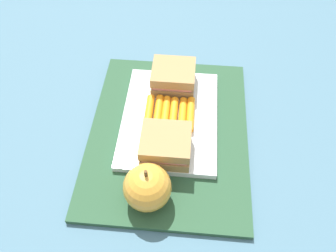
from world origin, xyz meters
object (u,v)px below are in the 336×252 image
(sandwich_half_right, at_px, (166,145))
(apple, at_px, (147,187))
(food_tray, at_px, (170,118))
(sandwich_half_left, at_px, (173,77))
(carrot_sticks_bundle, at_px, (170,114))

(sandwich_half_right, relative_size, apple, 0.96)
(apple, bearing_deg, food_tray, 172.69)
(sandwich_half_left, bearing_deg, carrot_sticks_bundle, -0.17)
(food_tray, xyz_separation_m, sandwich_half_left, (-0.08, 0.00, 0.03))
(food_tray, xyz_separation_m, carrot_sticks_bundle, (0.00, -0.00, 0.01))
(food_tray, xyz_separation_m, sandwich_half_right, (0.08, 0.00, 0.03))
(sandwich_half_right, xyz_separation_m, apple, (0.08, -0.02, 0.00))
(sandwich_half_right, distance_m, carrot_sticks_bundle, 0.08)
(sandwich_half_right, xyz_separation_m, carrot_sticks_bundle, (-0.08, -0.00, -0.02))
(food_tray, bearing_deg, carrot_sticks_bundle, -44.25)
(food_tray, bearing_deg, sandwich_half_right, 0.00)
(sandwich_half_left, xyz_separation_m, apple, (0.23, -0.02, 0.00))
(food_tray, height_order, sandwich_half_left, sandwich_half_left)
(sandwich_half_left, height_order, apple, apple)
(sandwich_half_right, bearing_deg, apple, -14.33)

